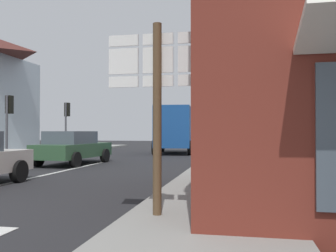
# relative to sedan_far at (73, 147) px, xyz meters

# --- Properties ---
(ground_plane) EXTENTS (80.00, 80.00, 0.00)m
(ground_plane) POSITION_rel_sedan_far_xyz_m (0.89, -0.27, -0.76)
(ground_plane) COLOR #232326
(sidewalk_right) EXTENTS (2.69, 44.00, 0.14)m
(sidewalk_right) POSITION_rel_sedan_far_xyz_m (6.83, -2.27, -0.69)
(sidewalk_right) COLOR gray
(sidewalk_right) RESTS_ON ground
(lane_centre_stripe) EXTENTS (0.16, 12.00, 0.01)m
(lane_centre_stripe) POSITION_rel_sedan_far_xyz_m (0.89, -4.27, -0.75)
(lane_centre_stripe) COLOR silver
(lane_centre_stripe) RESTS_ON ground
(sedan_far) EXTENTS (2.24, 4.33, 1.47)m
(sedan_far) POSITION_rel_sedan_far_xyz_m (0.00, 0.00, 0.00)
(sedan_far) COLOR #2D5133
(sedan_far) RESTS_ON ground
(delivery_truck) EXTENTS (2.80, 5.15, 3.05)m
(delivery_truck) POSITION_rel_sedan_far_xyz_m (3.03, 8.68, 0.89)
(delivery_truck) COLOR #19478C
(delivery_truck) RESTS_ON ground
(route_sign_post) EXTENTS (1.66, 0.14, 3.20)m
(route_sign_post) POSITION_rel_sedan_far_xyz_m (6.01, -9.47, 1.24)
(route_sign_post) COLOR brown
(route_sign_post) RESTS_ON ground
(traffic_light_far_left) EXTENTS (0.30, 0.49, 3.36)m
(traffic_light_far_left) POSITION_rel_sedan_far_xyz_m (-4.01, 7.42, 1.73)
(traffic_light_far_left) COLOR #47474C
(traffic_light_far_left) RESTS_ON ground
(traffic_light_near_left) EXTENTS (0.30, 0.49, 3.25)m
(traffic_light_near_left) POSITION_rel_sedan_far_xyz_m (-4.01, 1.19, 1.64)
(traffic_light_near_left) COLOR #47474C
(traffic_light_near_left) RESTS_ON ground
(traffic_light_far_right) EXTENTS (0.30, 0.49, 3.66)m
(traffic_light_far_right) POSITION_rel_sedan_far_xyz_m (5.79, 7.23, 1.95)
(traffic_light_far_right) COLOR #47474C
(traffic_light_far_right) RESTS_ON ground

